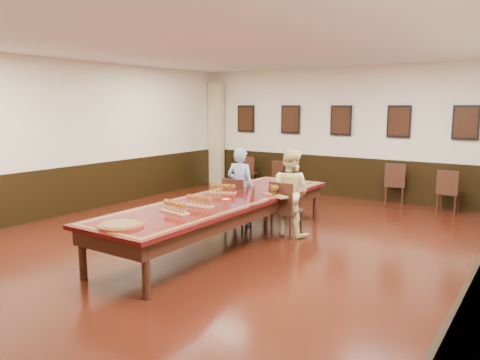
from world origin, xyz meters
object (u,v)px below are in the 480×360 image
Objects in this scene: chair_man at (238,202)px; spare_chair_c at (395,183)px; person_woman at (290,192)px; spare_chair_a at (249,172)px; conference_table at (223,207)px; spare_chair_d at (449,191)px; carved_platter at (121,225)px; spare_chair_b at (282,176)px; person_man at (240,187)px; chair_woman at (287,209)px.

chair_man is 0.97× the size of spare_chair_c.
person_woman reaches higher than chair_man.
spare_chair_a is 0.58× the size of person_woman.
conference_table is at bearing 104.83° from spare_chair_a.
carved_platter is (-2.64, -6.74, 0.31)m from spare_chair_d.
conference_table is 2.16m from carved_platter.
person_man is at bearing 119.10° from spare_chair_b.
person_woman is (-1.98, -3.49, 0.30)m from spare_chair_d.
person_woman is at bearing 59.18° from conference_table.
spare_chair_c is 0.63× the size of person_woman.
spare_chair_c is 0.19× the size of conference_table.
conference_table is at bearing 63.26° from spare_chair_d.
chair_woman is 0.29m from person_woman.
person_woman reaches higher than chair_woman.
chair_woman reaches higher than conference_table.
spare_chair_d is 0.60× the size of person_woman.
spare_chair_c is at bearing -8.03° from spare_chair_d.
carved_platter is at bearing 71.69° from spare_chair_d.
spare_chair_b is at bearing 162.55° from spare_chair_a.
spare_chair_b is 3.61m from person_man.
person_man is at bearing 110.93° from conference_table.
person_man is at bearing -90.00° from chair_man.
spare_chair_c reaches higher than spare_chair_a.
chair_man is 4.65m from spare_chair_d.
person_man reaches higher than chair_woman.
chair_man reaches higher than spare_chair_a.
spare_chair_c reaches higher than spare_chair_b.
person_man is 0.30× the size of conference_table.
spare_chair_a is 4.84m from person_woman.
chair_man is 4.17m from spare_chair_c.
spare_chair_d reaches higher than conference_table.
chair_man is 0.29m from person_man.
chair_man is 0.96× the size of chair_woman.
spare_chair_a is at bearing -66.46° from chair_man.
carved_platter is (-0.66, -3.14, 0.29)m from chair_woman.
spare_chair_d is (4.08, -0.05, 0.03)m from spare_chair_b.
person_man reaches higher than spare_chair_a.
chair_woman is 4.11m from spare_chair_d.
chair_woman is at bearing 168.31° from chair_man.
carved_platter is at bearing 91.10° from chair_man.
person_man is at bearing -2.96° from person_woman.
person_woman is at bearing -90.00° from chair_woman.
conference_table is (-2.63, -4.58, 0.15)m from spare_chair_d.
person_man reaches higher than carved_platter.
chair_man reaches higher than conference_table.
carved_platter is (1.44, -6.79, 0.35)m from spare_chair_b.
spare_chair_b is 0.57× the size of person_man.
person_woman is at bearing 67.73° from spare_chair_c.
spare_chair_a is 5.36m from conference_table.
person_man reaches higher than chair_man.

